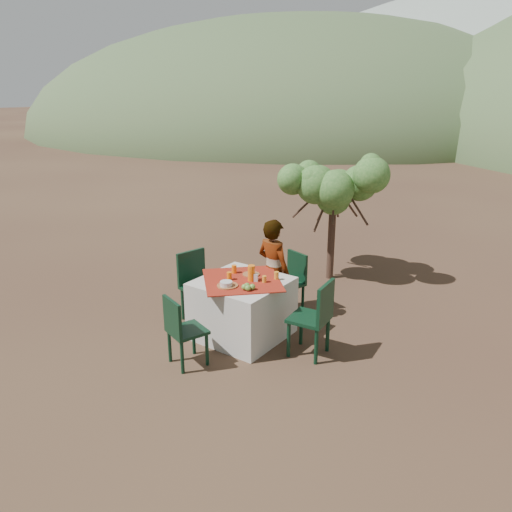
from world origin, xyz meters
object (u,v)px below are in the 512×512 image
(table, at_px, (242,308))
(chair_far, at_px, (291,279))
(shrub_tree, at_px, (338,193))
(chair_near, at_px, (181,328))
(chair_right, at_px, (316,315))
(person, at_px, (273,271))
(juice_pitcher, at_px, (251,273))
(chair_left, at_px, (197,282))

(table, height_order, chair_far, chair_far)
(shrub_tree, bearing_deg, chair_near, -91.74)
(chair_far, xyz_separation_m, shrub_tree, (-0.09, 1.52, 0.97))
(table, height_order, chair_right, chair_right)
(person, relative_size, juice_pitcher, 7.12)
(table, bearing_deg, chair_right, 5.13)
(person, xyz_separation_m, juice_pitcher, (0.06, -0.58, 0.16))
(juice_pitcher, bearing_deg, chair_near, -102.24)
(table, relative_size, shrub_tree, 0.72)
(chair_left, height_order, chair_right, chair_left)
(chair_right, distance_m, shrub_tree, 2.80)
(table, height_order, chair_left, chair_left)
(table, relative_size, chair_near, 1.56)
(table, relative_size, person, 0.92)
(chair_far, xyz_separation_m, chair_left, (-0.90, -0.97, 0.06))
(chair_left, bearing_deg, table, -81.12)
(chair_near, distance_m, chair_right, 1.54)
(chair_near, height_order, chair_left, chair_left)
(chair_near, bearing_deg, chair_left, -36.60)
(table, xyz_separation_m, chair_near, (-0.11, -0.98, 0.08))
(chair_near, xyz_separation_m, chair_right, (1.11, 1.07, 0.05))
(juice_pitcher, bearing_deg, shrub_tree, 92.64)
(person, bearing_deg, chair_left, 42.72)
(table, xyz_separation_m, chair_right, (1.00, 0.09, 0.14))
(chair_right, relative_size, shrub_tree, 0.51)
(chair_far, distance_m, chair_near, 2.01)
(chair_left, relative_size, juice_pitcher, 4.77)
(table, distance_m, shrub_tree, 2.75)
(chair_far, distance_m, chair_right, 1.30)
(chair_far, height_order, chair_near, chair_far)
(table, relative_size, chair_far, 1.54)
(person, bearing_deg, table, 94.31)
(chair_near, distance_m, juice_pitcher, 1.12)
(chair_far, height_order, shrub_tree, shrub_tree)
(shrub_tree, relative_size, juice_pitcher, 9.18)
(chair_left, xyz_separation_m, juice_pitcher, (0.92, -0.01, 0.34))
(chair_right, bearing_deg, chair_near, -52.08)
(chair_left, height_order, shrub_tree, shrub_tree)
(chair_near, xyz_separation_m, chair_left, (-0.70, 1.03, 0.06))
(chair_far, bearing_deg, juice_pitcher, -71.13)
(shrub_tree, bearing_deg, chair_right, -67.77)
(table, distance_m, chair_near, 0.99)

